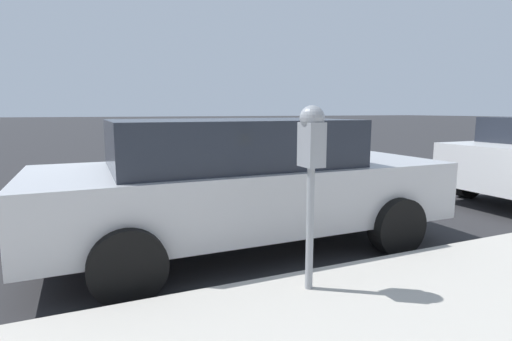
% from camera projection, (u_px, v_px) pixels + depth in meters
% --- Properties ---
extents(ground_plane, '(220.00, 220.00, 0.00)m').
position_uv_depth(ground_plane, '(163.00, 231.00, 5.26)').
color(ground_plane, '#2B2B2D').
extents(parking_meter, '(0.21, 0.19, 1.46)m').
position_uv_depth(parking_meter, '(311.00, 151.00, 3.05)').
color(parking_meter, gray).
rests_on(parking_meter, sidewalk).
extents(car_silver, '(1.98, 4.56, 1.47)m').
position_uv_depth(car_silver, '(243.00, 181.00, 4.51)').
color(car_silver, '#B7BABF').
rests_on(car_silver, ground_plane).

